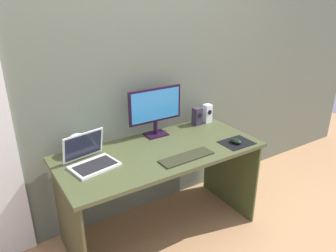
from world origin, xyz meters
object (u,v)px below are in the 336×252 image
at_px(laptop, 91,159).
at_px(keyboard_external, 187,157).
at_px(speaker_right, 207,113).
at_px(speaker_near_monitor, 197,116).
at_px(mouse, 236,141).
at_px(monitor, 155,109).
at_px(fishbowl, 78,144).

height_order(laptop, keyboard_external, laptop).
height_order(speaker_right, speaker_near_monitor, speaker_right).
bearing_deg(mouse, speaker_near_monitor, 79.34).
xyz_separation_m(monitor, laptop, (-0.63, -0.20, -0.19)).
bearing_deg(speaker_right, fishbowl, 179.99).
bearing_deg(speaker_right, speaker_near_monitor, -179.98).
bearing_deg(monitor, keyboard_external, -92.53).
xyz_separation_m(laptop, mouse, (1.08, -0.28, -0.02)).
bearing_deg(keyboard_external, fishbowl, 141.74).
height_order(monitor, speaker_near_monitor, monitor).
xyz_separation_m(speaker_near_monitor, laptop, (-1.07, -0.20, -0.03)).
xyz_separation_m(keyboard_external, mouse, (0.46, -0.01, 0.02)).
height_order(laptop, mouse, laptop).
xyz_separation_m(speaker_right, mouse, (-0.11, -0.49, -0.06)).
bearing_deg(laptop, fishbowl, 95.77).
bearing_deg(monitor, speaker_right, 0.14).
bearing_deg(mouse, speaker_right, 65.82).
height_order(monitor, laptop, monitor).
relative_size(monitor, speaker_right, 2.83).
distance_m(monitor, speaker_right, 0.57).
relative_size(monitor, speaker_near_monitor, 3.03).
height_order(speaker_right, fishbowl, speaker_right).
height_order(keyboard_external, mouse, mouse).
bearing_deg(speaker_near_monitor, laptop, -169.22).
distance_m(speaker_near_monitor, laptop, 1.09).
distance_m(speaker_near_monitor, mouse, 0.49).
distance_m(speaker_right, laptop, 1.20).
bearing_deg(fishbowl, speaker_right, -0.01).
height_order(fishbowl, mouse, fishbowl).
distance_m(monitor, speaker_near_monitor, 0.46).
height_order(speaker_near_monitor, laptop, laptop).
xyz_separation_m(speaker_right, keyboard_external, (-0.57, -0.47, -0.08)).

